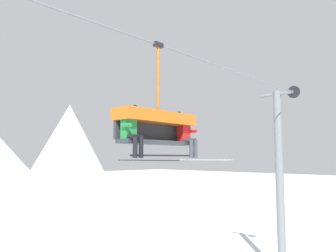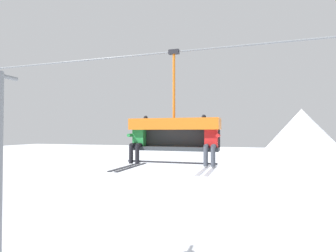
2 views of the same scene
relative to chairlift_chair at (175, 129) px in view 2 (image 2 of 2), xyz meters
The scene contains 5 objects.
mountain_peak_west 53.77m from the chairlift_chair, 76.78° to the left, with size 18.78×18.78×10.82m.
lift_cable 2.20m from the chairlift_chair, ahead, with size 17.72×0.05×0.05m.
chairlift_chair is the anchor object (origin of this frame).
skier_green 1.05m from the chairlift_chair, 167.73° to the right, with size 0.48×1.70×1.34m.
skier_red 1.05m from the chairlift_chair, 12.27° to the right, with size 0.48×1.70×1.34m.
Camera 2 is at (2.96, -7.48, 6.15)m, focal length 28.00 mm.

